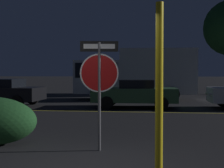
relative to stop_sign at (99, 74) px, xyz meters
name	(u,v)px	position (x,y,z in m)	size (l,w,h in m)	color
road_center_stripe	(121,112)	(-0.13, 6.53, -1.62)	(35.94, 0.12, 0.01)	gold
stop_sign	(99,74)	(0.00, 0.00, 0.00)	(0.80, 0.15, 2.30)	#4C4C51
yellow_pole_right	(159,94)	(1.19, -1.87, -0.29)	(0.11, 0.11, 2.66)	yellow
passing_car_1	(3,92)	(-6.18, 8.16, -0.93)	(4.04, 2.06, 1.34)	black
passing_car_2	(135,93)	(0.36, 8.16, -0.93)	(4.01, 2.11, 1.32)	#335B38
delivery_truck	(135,73)	(0.12, 12.53, 0.00)	(7.28, 2.61, 3.06)	silver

